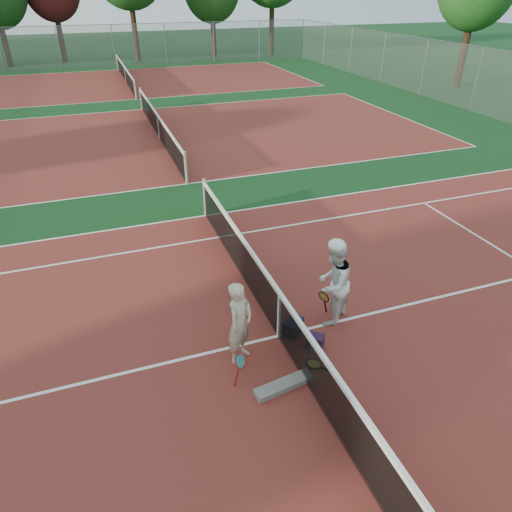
{
  "coord_description": "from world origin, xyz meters",
  "views": [
    {
      "loc": [
        -2.6,
        -6.04,
        5.69
      ],
      "look_at": [
        0.0,
        1.25,
        1.05
      ],
      "focal_mm": 32.0,
      "sensor_mm": 36.0,
      "label": 1
    }
  ],
  "objects_px": {
    "player_b": "(333,283)",
    "racket_black_held": "(323,304)",
    "racket_spare": "(314,364)",
    "sports_bag_purple": "(315,341)",
    "net_main": "(279,315)",
    "sports_bag_navy": "(293,327)",
    "racket_red": "(241,368)",
    "water_bottle": "(312,345)",
    "player_a": "(240,323)"
  },
  "relations": [
    {
      "from": "player_b",
      "to": "sports_bag_navy",
      "type": "relative_size",
      "value": 4.42
    },
    {
      "from": "player_a",
      "to": "racket_red",
      "type": "relative_size",
      "value": 2.69
    },
    {
      "from": "player_a",
      "to": "racket_black_held",
      "type": "xyz_separation_m",
      "value": [
        1.9,
        0.58,
        -0.49
      ]
    },
    {
      "from": "racket_black_held",
      "to": "player_b",
      "type": "bearing_deg",
      "value": 83.74
    },
    {
      "from": "sports_bag_navy",
      "to": "sports_bag_purple",
      "type": "distance_m",
      "value": 0.51
    },
    {
      "from": "player_a",
      "to": "racket_spare",
      "type": "distance_m",
      "value": 1.5
    },
    {
      "from": "sports_bag_navy",
      "to": "water_bottle",
      "type": "xyz_separation_m",
      "value": [
        0.11,
        -0.57,
        -0.0
      ]
    },
    {
      "from": "net_main",
      "to": "sports_bag_navy",
      "type": "relative_size",
      "value": 28.1
    },
    {
      "from": "player_a",
      "to": "water_bottle",
      "type": "height_order",
      "value": "player_a"
    },
    {
      "from": "racket_red",
      "to": "player_b",
      "type": "bearing_deg",
      "value": -5.78
    },
    {
      "from": "player_b",
      "to": "sports_bag_navy",
      "type": "height_order",
      "value": "player_b"
    },
    {
      "from": "racket_red",
      "to": "sports_bag_navy",
      "type": "height_order",
      "value": "racket_red"
    },
    {
      "from": "racket_spare",
      "to": "sports_bag_navy",
      "type": "distance_m",
      "value": 0.89
    },
    {
      "from": "sports_bag_navy",
      "to": "sports_bag_purple",
      "type": "height_order",
      "value": "sports_bag_navy"
    },
    {
      "from": "player_a",
      "to": "racket_black_held",
      "type": "height_order",
      "value": "player_a"
    },
    {
      "from": "racket_red",
      "to": "water_bottle",
      "type": "relative_size",
      "value": 1.93
    },
    {
      "from": "racket_red",
      "to": "racket_spare",
      "type": "xyz_separation_m",
      "value": [
        1.31,
        -0.07,
        -0.27
      ]
    },
    {
      "from": "player_b",
      "to": "racket_red",
      "type": "bearing_deg",
      "value": -15.4
    },
    {
      "from": "player_a",
      "to": "water_bottle",
      "type": "xyz_separation_m",
      "value": [
        1.24,
        -0.3,
        -0.63
      ]
    },
    {
      "from": "water_bottle",
      "to": "sports_bag_purple",
      "type": "bearing_deg",
      "value": 41.89
    },
    {
      "from": "racket_spare",
      "to": "sports_bag_navy",
      "type": "height_order",
      "value": "sports_bag_navy"
    },
    {
      "from": "sports_bag_purple",
      "to": "water_bottle",
      "type": "distance_m",
      "value": 0.17
    },
    {
      "from": "net_main",
      "to": "racket_black_held",
      "type": "xyz_separation_m",
      "value": [
        1.06,
        0.29,
        -0.22
      ]
    },
    {
      "from": "player_a",
      "to": "sports_bag_purple",
      "type": "relative_size",
      "value": 5.12
    },
    {
      "from": "racket_black_held",
      "to": "racket_spare",
      "type": "bearing_deg",
      "value": 28.39
    },
    {
      "from": "player_b",
      "to": "water_bottle",
      "type": "xyz_separation_m",
      "value": [
        -0.73,
        -0.71,
        -0.71
      ]
    },
    {
      "from": "net_main",
      "to": "sports_bag_purple",
      "type": "xyz_separation_m",
      "value": [
        0.53,
        -0.47,
        -0.39
      ]
    },
    {
      "from": "racket_spare",
      "to": "player_b",
      "type": "bearing_deg",
      "value": -75.69
    },
    {
      "from": "player_a",
      "to": "racket_spare",
      "type": "height_order",
      "value": "player_a"
    },
    {
      "from": "racket_black_held",
      "to": "sports_bag_purple",
      "type": "xyz_separation_m",
      "value": [
        -0.53,
        -0.76,
        -0.17
      ]
    },
    {
      "from": "racket_red",
      "to": "sports_bag_navy",
      "type": "bearing_deg",
      "value": 2.12
    },
    {
      "from": "racket_black_held",
      "to": "water_bottle",
      "type": "height_order",
      "value": "racket_black_held"
    },
    {
      "from": "sports_bag_navy",
      "to": "sports_bag_purple",
      "type": "xyz_separation_m",
      "value": [
        0.24,
        -0.45,
        -0.03
      ]
    },
    {
      "from": "player_b",
      "to": "racket_spare",
      "type": "bearing_deg",
      "value": 11.64
    },
    {
      "from": "player_b",
      "to": "water_bottle",
      "type": "relative_size",
      "value": 5.76
    },
    {
      "from": "player_a",
      "to": "racket_red",
      "type": "height_order",
      "value": "player_a"
    },
    {
      "from": "player_b",
      "to": "water_bottle",
      "type": "bearing_deg",
      "value": 4.93
    },
    {
      "from": "sports_bag_navy",
      "to": "net_main",
      "type": "bearing_deg",
      "value": 175.81
    },
    {
      "from": "racket_red",
      "to": "racket_spare",
      "type": "height_order",
      "value": "racket_red"
    },
    {
      "from": "racket_black_held",
      "to": "player_a",
      "type": "bearing_deg",
      "value": -12.02
    },
    {
      "from": "player_b",
      "to": "racket_spare",
      "type": "distance_m",
      "value": 1.56
    },
    {
      "from": "racket_spare",
      "to": "sports_bag_purple",
      "type": "relative_size",
      "value": 1.98
    },
    {
      "from": "water_bottle",
      "to": "racket_black_held",
      "type": "bearing_deg",
      "value": 53.07
    },
    {
      "from": "player_b",
      "to": "racket_black_held",
      "type": "relative_size",
      "value": 2.99
    },
    {
      "from": "net_main",
      "to": "racket_spare",
      "type": "xyz_separation_m",
      "value": [
        0.3,
        -0.9,
        -0.49
      ]
    },
    {
      "from": "racket_spare",
      "to": "sports_bag_purple",
      "type": "distance_m",
      "value": 0.49
    },
    {
      "from": "net_main",
      "to": "player_b",
      "type": "bearing_deg",
      "value": 6.23
    },
    {
      "from": "racket_spare",
      "to": "water_bottle",
      "type": "distance_m",
      "value": 0.35
    },
    {
      "from": "net_main",
      "to": "water_bottle",
      "type": "relative_size",
      "value": 36.6
    },
    {
      "from": "player_b",
      "to": "net_main",
      "type": "bearing_deg",
      "value": -33.1
    }
  ]
}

